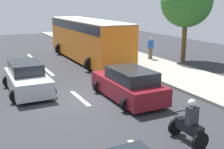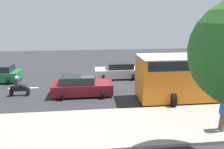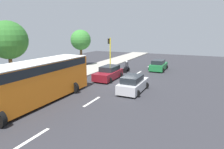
{
  "view_description": "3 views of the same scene",
  "coord_description": "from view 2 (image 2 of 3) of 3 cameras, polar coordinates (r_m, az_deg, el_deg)",
  "views": [
    {
      "loc": [
        -4.4,
        -12.34,
        4.5
      ],
      "look_at": [
        1.8,
        0.16,
        0.94
      ],
      "focal_mm": 45.84,
      "sensor_mm": 36.0,
      "label": 1
    },
    {
      "loc": [
        16.65,
        -0.41,
        5.67
      ],
      "look_at": [
        2.35,
        1.13,
        1.62
      ],
      "focal_mm": 32.78,
      "sensor_mm": 36.0,
      "label": 2
    },
    {
      "loc": [
        -7.53,
        18.41,
        5.36
      ],
      "look_at": [
        0.72,
        0.77,
        1.06
      ],
      "focal_mm": 31.26,
      "sensor_mm": 36.0,
      "label": 3
    }
  ],
  "objects": [
    {
      "name": "car_silver",
      "position": [
        19.51,
        1.62,
        0.98
      ],
      "size": [
        2.16,
        4.18,
        1.52
      ],
      "color": "#B7B7BC",
      "rests_on": "ground"
    },
    {
      "name": "lane_stripe_mid",
      "position": [
        17.6,
        -4.49,
        -3.11
      ],
      "size": [
        0.2,
        2.4,
        0.01
      ],
      "primitive_type": "cube",
      "color": "white",
      "rests_on": "ground"
    },
    {
      "name": "lane_stripe_north",
      "position": [
        18.46,
        -23.48,
        -3.51
      ],
      "size": [
        0.2,
        2.4,
        0.01
      ],
      "primitive_type": "cube",
      "color": "white",
      "rests_on": "ground"
    },
    {
      "name": "city_bus",
      "position": [
        16.08,
        26.98,
        0.21
      ],
      "size": [
        3.2,
        11.0,
        3.16
      ],
      "color": "orange",
      "rests_on": "ground"
    },
    {
      "name": "pedestrian_near_signal",
      "position": [
        11.69,
        28.65,
        -9.57
      ],
      "size": [
        0.4,
        0.24,
        1.69
      ],
      "color": "#72604C",
      "rests_on": "sidewalk"
    },
    {
      "name": "car_maroon",
      "position": [
        15.47,
        -8.48,
        -3.16
      ],
      "size": [
        2.27,
        4.41,
        1.52
      ],
      "color": "maroon",
      "rests_on": "ground"
    },
    {
      "name": "ground_plane",
      "position": [
        17.61,
        -4.49,
        -3.29
      ],
      "size": [
        40.0,
        60.0,
        0.1
      ],
      "primitive_type": "cube",
      "color": "#2D2D33"
    },
    {
      "name": "motorcycle",
      "position": [
        16.72,
        -24.57,
        -3.27
      ],
      "size": [
        0.6,
        1.3,
        1.53
      ],
      "color": "black",
      "rests_on": "ground"
    },
    {
      "name": "lane_stripe_south",
      "position": [
        18.72,
        14.2,
        -2.39
      ],
      "size": [
        0.2,
        2.4,
        0.01
      ],
      "primitive_type": "cube",
      "color": "white",
      "rests_on": "ground"
    },
    {
      "name": "sidewalk",
      "position": [
        11.17,
        -3.32,
        -14.39
      ],
      "size": [
        4.0,
        60.0,
        0.15
      ],
      "primitive_type": "cube",
      "color": "#9E998E",
      "rests_on": "ground"
    }
  ]
}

